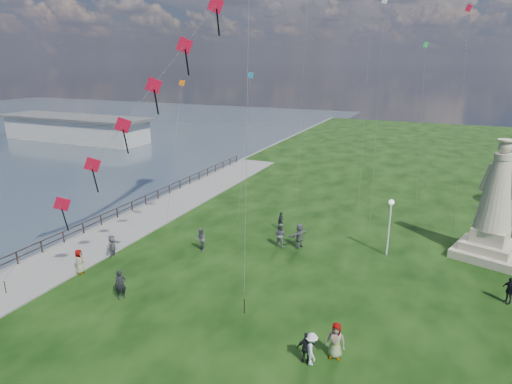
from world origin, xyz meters
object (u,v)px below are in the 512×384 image
at_px(person_3, 307,348).
at_px(person_4, 336,340).
at_px(statue, 494,214).
at_px(person_5, 113,246).
at_px(person_0, 121,285).
at_px(lamppost, 390,215).
at_px(pier_pavilion, 75,128).
at_px(person_6, 281,221).
at_px(person_10, 79,262).
at_px(person_11, 299,236).
at_px(person_9, 509,290).
at_px(person_7, 280,235).
at_px(person_1, 201,240).
at_px(person_2, 311,349).

height_order(person_3, person_4, person_4).
distance_m(statue, person_3, 18.45).
bearing_deg(person_5, person_0, -138.81).
bearing_deg(statue, lamppost, -140.10).
relative_size(pier_pavilion, person_6, 19.50).
distance_m(person_10, person_11, 15.47).
height_order(person_0, person_9, person_0).
xyz_separation_m(person_7, person_11, (1.39, 0.39, 0.03)).
relative_size(person_1, person_6, 1.14).
distance_m(lamppost, person_6, 9.18).
bearing_deg(pier_pavilion, person_7, -30.17).
distance_m(person_6, person_11, 3.76).
relative_size(statue, person_5, 5.24).
relative_size(pier_pavilion, lamppost, 7.08).
relative_size(person_3, person_6, 1.02).
bearing_deg(person_11, person_7, -46.79).
bearing_deg(person_4, person_5, 161.43).
xyz_separation_m(lamppost, person_7, (-7.63, -1.67, -2.14)).
bearing_deg(person_10, person_11, -71.22).
distance_m(person_3, person_4, 1.46).
bearing_deg(person_10, person_9, -94.60).
relative_size(person_3, person_7, 0.86).
bearing_deg(person_10, lamppost, -79.21).
xyz_separation_m(pier_pavilion, person_11, (52.49, -29.32, -0.89)).
bearing_deg(person_3, person_6, -88.35).
height_order(lamppost, person_1, lamppost).
relative_size(statue, person_3, 5.40).
relative_size(pier_pavilion, person_9, 18.44).
height_order(person_2, person_11, person_11).
bearing_deg(person_1, person_4, 13.20).
bearing_deg(person_5, person_3, -112.93).
height_order(person_6, person_9, person_9).
xyz_separation_m(lamppost, person_11, (-6.24, -1.28, -2.11)).
bearing_deg(pier_pavilion, person_1, -35.50).
bearing_deg(person_0, person_6, 25.29).
relative_size(person_6, person_11, 0.81).
relative_size(pier_pavilion, person_0, 16.73).
relative_size(person_6, person_9, 0.95).
height_order(person_1, person_9, person_1).
bearing_deg(person_0, pier_pavilion, 92.37).
relative_size(person_5, person_7, 0.88).
distance_m(person_5, person_6, 13.38).
xyz_separation_m(person_5, person_7, (10.38, 6.49, 0.11)).
distance_m(person_5, person_9, 25.70).
bearing_deg(pier_pavilion, person_11, -29.19).
xyz_separation_m(person_0, person_4, (12.85, -0.09, 0.01)).
height_order(person_1, person_6, person_1).
relative_size(person_5, person_11, 0.86).
height_order(person_2, person_9, person_9).
bearing_deg(person_5, person_9, -84.95).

